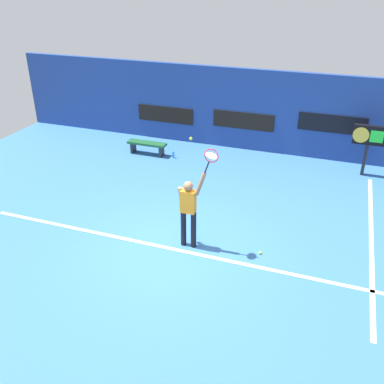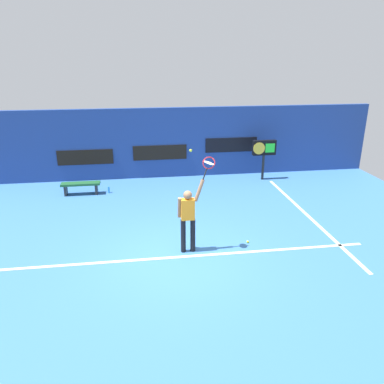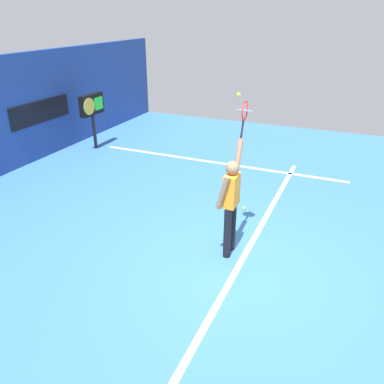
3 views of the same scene
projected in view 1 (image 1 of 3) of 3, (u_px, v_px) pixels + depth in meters
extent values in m
plane|color=#3870B2|center=(173.00, 248.00, 10.11)|extent=(18.00, 18.00, 0.00)
cube|color=navy|center=(245.00, 110.00, 15.11)|extent=(18.00, 0.20, 2.88)
cube|color=black|center=(243.00, 121.00, 15.18)|extent=(2.20, 0.03, 0.60)
cube|color=black|center=(165.00, 115.00, 16.13)|extent=(2.20, 0.03, 0.60)
cube|color=black|center=(332.00, 124.00, 14.18)|extent=(2.20, 0.03, 0.60)
cube|color=white|center=(172.00, 249.00, 10.07)|extent=(10.00, 0.10, 0.01)
cube|color=white|center=(371.00, 239.00, 10.45)|extent=(0.10, 7.00, 0.01)
cylinder|color=black|center=(183.00, 228.00, 10.04)|extent=(0.13, 0.13, 0.92)
cylinder|color=black|center=(194.00, 230.00, 9.97)|extent=(0.13, 0.13, 0.92)
cube|color=orange|center=(188.00, 201.00, 9.67)|extent=(0.34, 0.20, 0.55)
sphere|color=#8C6647|center=(188.00, 186.00, 9.49)|extent=(0.22, 0.22, 0.22)
cylinder|color=#8C6647|center=(201.00, 184.00, 9.35)|extent=(0.27, 0.09, 0.58)
cylinder|color=#8C6647|center=(181.00, 197.00, 9.78)|extent=(0.09, 0.23, 0.58)
cylinder|color=black|center=(207.00, 167.00, 9.12)|extent=(0.13, 0.03, 0.30)
torus|color=red|center=(211.00, 156.00, 8.96)|extent=(0.40, 0.02, 0.40)
cylinder|color=silver|center=(211.00, 156.00, 8.96)|extent=(0.25, 0.27, 0.09)
sphere|color=#CCE033|center=(191.00, 139.00, 8.93)|extent=(0.07, 0.07, 0.07)
cylinder|color=black|center=(364.00, 160.00, 13.48)|extent=(0.10, 0.10, 1.04)
cube|color=black|center=(369.00, 135.00, 13.10)|extent=(0.95, 0.18, 0.60)
cylinder|color=gold|center=(361.00, 135.00, 13.09)|extent=(0.48, 0.02, 0.48)
cube|color=#26D833|center=(377.00, 137.00, 12.95)|extent=(0.38, 0.02, 0.36)
cube|color=#1E592D|center=(147.00, 143.00, 15.05)|extent=(1.40, 0.36, 0.08)
cube|color=#262628|center=(133.00, 147.00, 15.32)|extent=(0.08, 0.32, 0.37)
cube|color=#262628|center=(162.00, 151.00, 14.99)|extent=(0.08, 0.32, 0.37)
cylinder|color=#338CD8|center=(173.00, 155.00, 14.88)|extent=(0.07, 0.07, 0.24)
sphere|color=#CCE033|center=(260.00, 253.00, 9.89)|extent=(0.07, 0.07, 0.07)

